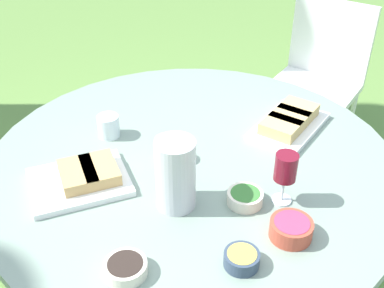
{
  "coord_description": "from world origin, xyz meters",
  "views": [
    {
      "loc": [
        -1.26,
        0.38,
        1.68
      ],
      "look_at": [
        0.0,
        0.0,
        0.77
      ],
      "focal_mm": 45.0,
      "sensor_mm": 36.0,
      "label": 1
    }
  ],
  "objects_px": {
    "chair_near_right": "(319,72)",
    "wine_glass": "(286,169)",
    "dining_table": "(192,181)",
    "water_pitcher": "(176,174)"
  },
  "relations": [
    {
      "from": "chair_near_right",
      "to": "wine_glass",
      "type": "distance_m",
      "value": 1.36
    },
    {
      "from": "dining_table",
      "to": "chair_near_right",
      "type": "relative_size",
      "value": 1.58
    },
    {
      "from": "water_pitcher",
      "to": "chair_near_right",
      "type": "bearing_deg",
      "value": -46.91
    },
    {
      "from": "dining_table",
      "to": "water_pitcher",
      "type": "distance_m",
      "value": 0.31
    },
    {
      "from": "dining_table",
      "to": "wine_glass",
      "type": "relative_size",
      "value": 8.26
    },
    {
      "from": "water_pitcher",
      "to": "wine_glass",
      "type": "bearing_deg",
      "value": -104.49
    },
    {
      "from": "wine_glass",
      "to": "dining_table",
      "type": "bearing_deg",
      "value": 34.57
    },
    {
      "from": "dining_table",
      "to": "water_pitcher",
      "type": "xyz_separation_m",
      "value": [
        -0.2,
        0.11,
        0.21
      ]
    },
    {
      "from": "dining_table",
      "to": "wine_glass",
      "type": "bearing_deg",
      "value": -145.43
    },
    {
      "from": "chair_near_right",
      "to": "wine_glass",
      "type": "xyz_separation_m",
      "value": [
        -1.08,
        0.76,
        0.31
      ]
    }
  ]
}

